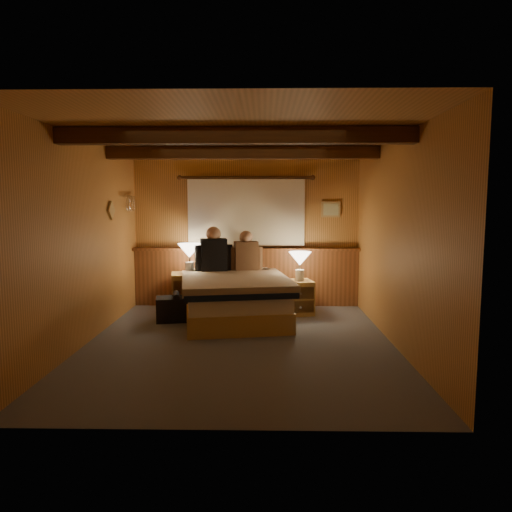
{
  "coord_description": "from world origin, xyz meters",
  "views": [
    {
      "loc": [
        0.29,
        -5.24,
        1.63
      ],
      "look_at": [
        0.19,
        0.4,
        0.99
      ],
      "focal_mm": 32.0,
      "sensor_mm": 36.0,
      "label": 1
    }
  ],
  "objects_px": {
    "person_left": "(214,252)",
    "duffel_bag": "(177,308)",
    "nightstand_right": "(296,297)",
    "lamp_left": "(189,252)",
    "bed": "(235,297)",
    "lamp_right": "(300,260)",
    "person_right": "(246,254)",
    "nightstand_left": "(189,292)"
  },
  "relations": [
    {
      "from": "person_left",
      "to": "duffel_bag",
      "type": "height_order",
      "value": "person_left"
    },
    {
      "from": "nightstand_right",
      "to": "duffel_bag",
      "type": "xyz_separation_m",
      "value": [
        -1.71,
        -0.42,
        -0.08
      ]
    },
    {
      "from": "lamp_left",
      "to": "bed",
      "type": "bearing_deg",
      "value": -38.94
    },
    {
      "from": "nightstand_right",
      "to": "person_left",
      "type": "bearing_deg",
      "value": 160.0
    },
    {
      "from": "lamp_right",
      "to": "person_left",
      "type": "xyz_separation_m",
      "value": [
        -1.29,
        0.18,
        0.1
      ]
    },
    {
      "from": "lamp_right",
      "to": "person_right",
      "type": "bearing_deg",
      "value": 160.87
    },
    {
      "from": "bed",
      "to": "lamp_left",
      "type": "distance_m",
      "value": 1.1
    },
    {
      "from": "bed",
      "to": "lamp_right",
      "type": "relative_size",
      "value": 4.77
    },
    {
      "from": "nightstand_right",
      "to": "lamp_left",
      "type": "distance_m",
      "value": 1.76
    },
    {
      "from": "person_left",
      "to": "person_right",
      "type": "height_order",
      "value": "person_left"
    },
    {
      "from": "bed",
      "to": "duffel_bag",
      "type": "xyz_separation_m",
      "value": [
        -0.82,
        -0.04,
        -0.15
      ]
    },
    {
      "from": "nightstand_left",
      "to": "lamp_left",
      "type": "xyz_separation_m",
      "value": [
        0.01,
        -0.01,
        0.61
      ]
    },
    {
      "from": "lamp_right",
      "to": "person_right",
      "type": "relative_size",
      "value": 0.68
    },
    {
      "from": "person_left",
      "to": "duffel_bag",
      "type": "bearing_deg",
      "value": -140.24
    },
    {
      "from": "person_right",
      "to": "lamp_left",
      "type": "bearing_deg",
      "value": 172.04
    },
    {
      "from": "nightstand_right",
      "to": "lamp_right",
      "type": "xyz_separation_m",
      "value": [
        0.05,
        -0.01,
        0.56
      ]
    },
    {
      "from": "nightstand_right",
      "to": "lamp_right",
      "type": "bearing_deg",
      "value": -21.14
    },
    {
      "from": "bed",
      "to": "lamp_left",
      "type": "height_order",
      "value": "lamp_left"
    },
    {
      "from": "bed",
      "to": "nightstand_left",
      "type": "relative_size",
      "value": 3.39
    },
    {
      "from": "lamp_right",
      "to": "duffel_bag",
      "type": "height_order",
      "value": "lamp_right"
    },
    {
      "from": "nightstand_left",
      "to": "lamp_right",
      "type": "xyz_separation_m",
      "value": [
        1.68,
        -0.23,
        0.52
      ]
    },
    {
      "from": "person_left",
      "to": "duffel_bag",
      "type": "distance_m",
      "value": 1.05
    },
    {
      "from": "bed",
      "to": "duffel_bag",
      "type": "relative_size",
      "value": 3.33
    },
    {
      "from": "bed",
      "to": "duffel_bag",
      "type": "distance_m",
      "value": 0.83
    },
    {
      "from": "person_right",
      "to": "person_left",
      "type": "bearing_deg",
      "value": 179.0
    },
    {
      "from": "bed",
      "to": "person_right",
      "type": "bearing_deg",
      "value": 68.11
    },
    {
      "from": "person_left",
      "to": "nightstand_right",
      "type": "bearing_deg",
      "value": -20.27
    },
    {
      "from": "nightstand_left",
      "to": "duffel_bag",
      "type": "bearing_deg",
      "value": -107.38
    },
    {
      "from": "bed",
      "to": "person_right",
      "type": "height_order",
      "value": "person_right"
    },
    {
      "from": "nightstand_left",
      "to": "person_right",
      "type": "xyz_separation_m",
      "value": [
        0.88,
        0.05,
        0.59
      ]
    },
    {
      "from": "nightstand_right",
      "to": "person_right",
      "type": "xyz_separation_m",
      "value": [
        -0.76,
        0.27,
        0.62
      ]
    },
    {
      "from": "nightstand_left",
      "to": "duffel_bag",
      "type": "xyz_separation_m",
      "value": [
        -0.08,
        -0.64,
        -0.11
      ]
    },
    {
      "from": "lamp_right",
      "to": "lamp_left",
      "type": "bearing_deg",
      "value": 172.64
    },
    {
      "from": "nightstand_left",
      "to": "person_right",
      "type": "distance_m",
      "value": 1.06
    },
    {
      "from": "person_left",
      "to": "nightstand_left",
      "type": "bearing_deg",
      "value": 161.44
    },
    {
      "from": "bed",
      "to": "person_left",
      "type": "distance_m",
      "value": 0.87
    },
    {
      "from": "lamp_left",
      "to": "person_right",
      "type": "relative_size",
      "value": 0.73
    },
    {
      "from": "bed",
      "to": "nightstand_right",
      "type": "height_order",
      "value": "bed"
    },
    {
      "from": "nightstand_left",
      "to": "lamp_left",
      "type": "height_order",
      "value": "lamp_left"
    },
    {
      "from": "bed",
      "to": "person_left",
      "type": "xyz_separation_m",
      "value": [
        -0.35,
        0.55,
        0.58
      ]
    },
    {
      "from": "duffel_bag",
      "to": "lamp_left",
      "type": "bearing_deg",
      "value": 70.22
    },
    {
      "from": "bed",
      "to": "lamp_right",
      "type": "distance_m",
      "value": 1.12
    }
  ]
}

